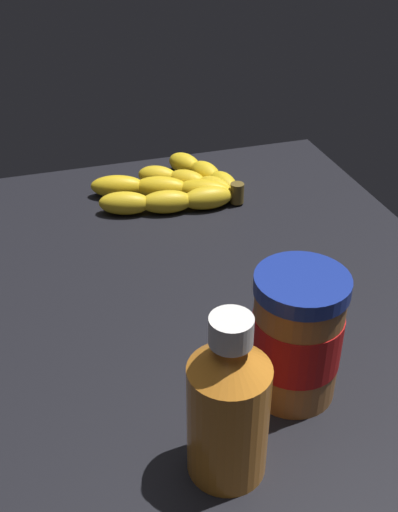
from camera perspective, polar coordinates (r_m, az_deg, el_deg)
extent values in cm
cube|color=black|center=(73.53, -0.12, -5.64)|extent=(81.87, 66.45, 3.17)
ellipsoid|color=yellow|center=(95.52, 2.19, 6.54)|extent=(6.41, 4.56, 3.33)
ellipsoid|color=yellow|center=(98.84, 0.56, 7.52)|extent=(6.64, 5.33, 3.33)
ellipsoid|color=yellow|center=(101.81, -1.32, 8.32)|extent=(6.68, 5.94, 3.33)
ellipsoid|color=yellow|center=(94.63, 1.44, 6.21)|extent=(6.72, 6.14, 3.12)
ellipsoid|color=yellow|center=(96.77, -1.08, 6.86)|extent=(6.34, 6.62, 3.12)
ellipsoid|color=yellow|center=(98.29, -3.76, 7.23)|extent=(5.68, 6.81, 3.12)
ellipsoid|color=yellow|center=(93.39, 0.55, 5.91)|extent=(6.91, 8.76, 3.36)
ellipsoid|color=yellow|center=(94.46, -3.39, 6.18)|extent=(6.32, 8.82, 3.36)
ellipsoid|color=yellow|center=(95.39, -7.31, 6.25)|extent=(5.66, 8.80, 3.36)
ellipsoid|color=yellow|center=(91.46, 0.78, 5.27)|extent=(3.53, 7.55, 3.33)
ellipsoid|color=yellow|center=(90.50, -2.92, 4.90)|extent=(4.50, 7.90, 3.33)
ellipsoid|color=yellow|center=(90.64, -6.70, 4.75)|extent=(5.39, 8.11, 3.33)
cylinder|color=brown|center=(92.62, 3.45, 5.69)|extent=(2.00, 2.00, 3.00)
cylinder|color=#9E602D|center=(59.64, 8.73, -7.72)|extent=(8.17, 8.17, 11.70)
cylinder|color=#B71414|center=(59.26, 8.78, -7.29)|extent=(8.33, 8.33, 5.27)
cylinder|color=navy|center=(55.58, 9.30, -2.56)|extent=(8.53, 8.53, 1.51)
cylinder|color=orange|center=(52.75, 2.62, -14.52)|extent=(6.69, 6.69, 11.09)
cone|color=orange|center=(47.89, 2.83, -8.99)|extent=(6.69, 6.69, 2.65)
cylinder|color=white|center=(46.28, 2.91, -6.74)|extent=(3.35, 3.35, 2.26)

